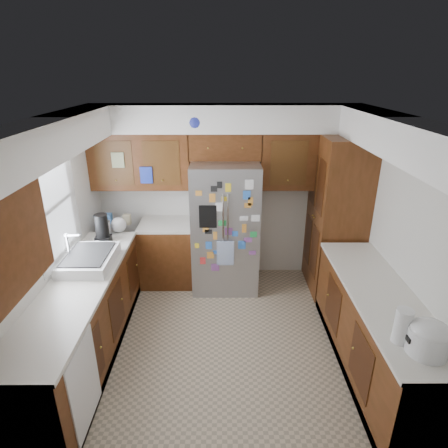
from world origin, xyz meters
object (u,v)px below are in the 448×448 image
Objects in this scene: pantry at (336,216)px; fridge at (225,227)px; rice_cooker at (429,337)px; paper_towel at (402,326)px.

pantry is 1.19× the size of fridge.
rice_cooker is at bearing -59.03° from fridge.
pantry is 7.36× the size of paper_towel.
fridge is 5.77× the size of rice_cooker.
paper_towel is (-0.15, -2.32, -0.01)m from pantry.
fridge is 2.92m from rice_cooker.
fridge is at bearing 120.97° from rice_cooker.
pantry reaches higher than paper_towel.
pantry is at bearing 86.42° from paper_towel.
pantry reaches higher than rice_cooker.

